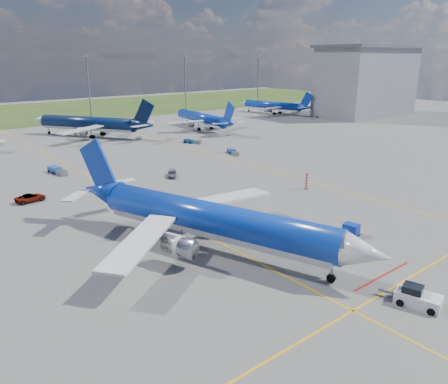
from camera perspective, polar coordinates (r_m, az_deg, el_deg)
ground at (r=54.78m, az=-0.92°, el=-6.48°), size 400.00×400.00×0.00m
taxiway_lines at (r=77.25m, az=-13.60°, el=0.20°), size 60.25×160.00×0.02m
floodlight_masts at (r=155.28m, az=-24.24°, el=12.32°), size 202.20×0.50×22.70m
terminal_building at (r=180.93m, az=18.12°, el=13.64°), size 42.00×22.00×26.00m
warning_post at (r=76.89m, az=10.73°, el=1.47°), size 0.50×0.50×3.00m
bg_jet_n at (r=132.15m, az=-17.16°, el=6.93°), size 49.30×52.23×10.91m
bg_jet_ne at (r=140.39m, az=-2.96°, el=8.24°), size 32.13×39.90×9.69m
bg_jet_ene at (r=179.39m, az=6.31°, el=10.14°), size 33.64×39.83×9.10m
main_airliner at (r=52.42m, az=-1.39°, el=-7.63°), size 45.17×51.56×11.32m
pushback_tug at (r=45.14m, az=23.89°, el=-12.53°), size 3.10×5.68×1.89m
uld_container at (r=58.77m, az=16.27°, el=-4.72°), size 1.86×2.15×1.50m
service_car_b at (r=75.72m, az=-23.95°, el=-0.68°), size 4.90×2.73×1.30m
service_car_c at (r=84.13m, az=-6.82°, el=2.39°), size 3.75×4.34×1.20m
baggage_tug_w at (r=103.48m, az=1.14°, el=5.27°), size 2.78×4.93×1.07m
baggage_tug_c at (r=91.88m, az=-20.98°, el=2.60°), size 2.15×5.61×1.23m
baggage_tug_e at (r=116.78m, az=-4.21°, el=6.62°), size 3.22×5.02×1.11m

